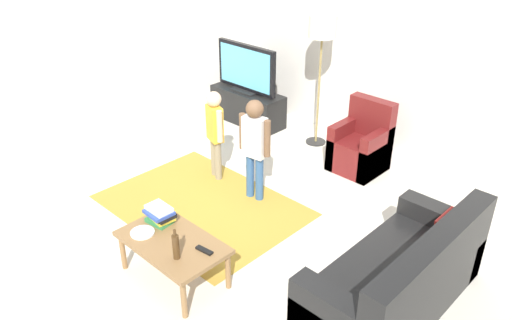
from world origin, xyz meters
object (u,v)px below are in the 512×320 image
object	(u,v)px
tv	(246,69)
child_center	(255,141)
coffee_table	(173,245)
tv_stand	(248,107)
armchair	(362,147)
couch	(403,282)
floor_lamp	(322,34)
tv_remote	(204,250)
plate	(142,233)
book_stack	(160,214)
child_near_tv	(215,127)
bottle	(176,246)

from	to	relation	value
tv	child_center	xyz separation A→B (m)	(1.60, -1.47, -0.12)
coffee_table	child_center	bearing A→B (deg)	106.20
tv_stand	armchair	xyz separation A→B (m)	(2.08, -0.04, 0.05)
couch	floor_lamp	xyz separation A→B (m)	(-2.52, 2.07, 1.25)
floor_lamp	tv_remote	bearing A→B (deg)	-69.37
tv	couch	size ratio (longest dim) A/B	0.61
armchair	plate	distance (m)	3.10
book_stack	couch	bearing A→B (deg)	26.35
child_center	plate	xyz separation A→B (m)	(0.16, -1.63, -0.30)
tv_stand	coffee_table	world-z (taller)	tv_stand
book_stack	tv_stand	bearing A→B (deg)	120.95
child_center	book_stack	bearing A→B (deg)	-84.34
child_center	floor_lamp	bearing A→B (deg)	103.37
armchair	coffee_table	xyz separation A→B (m)	(-0.04, -2.96, 0.07)
couch	child_near_tv	bearing A→B (deg)	171.04
armchair	floor_lamp	xyz separation A→B (m)	(-0.87, 0.19, 1.25)
armchair	book_stack	xyz separation A→B (m)	(-0.34, -2.86, 0.21)
tv	tv_remote	distance (m)	3.75
tv	child_near_tv	bearing A→B (deg)	-57.66
couch	tv_remote	xyz separation A→B (m)	(-1.37, -0.98, 0.14)
armchair	tv	bearing A→B (deg)	179.49
armchair	book_stack	bearing A→B (deg)	-96.77
armchair	child_center	size ratio (longest dim) A/B	0.75
child_near_tv	coffee_table	distance (m)	1.92
tv	bottle	world-z (taller)	tv
bottle	tv_remote	size ratio (longest dim) A/B	1.71
tv	book_stack	world-z (taller)	tv
child_near_tv	child_center	bearing A→B (deg)	-1.57
plate	coffee_table	bearing A→B (deg)	23.22
tv	book_stack	size ratio (longest dim) A/B	4.08
child_near_tv	book_stack	distance (m)	1.65
tv_remote	child_center	bearing A→B (deg)	111.06
tv_stand	armchair	bearing A→B (deg)	-1.09
floor_lamp	plate	world-z (taller)	floor_lamp
armchair	tv_remote	distance (m)	2.88
tv	armchair	size ratio (longest dim) A/B	1.22
floor_lamp	child_near_tv	xyz separation A→B (m)	(-0.29, -1.63, -0.87)
book_stack	tv_remote	bearing A→B (deg)	0.08
tv_stand	plate	bearing A→B (deg)	-60.60
tv_remote	plate	xyz separation A→B (m)	(-0.60, -0.22, -0.00)
bottle	floor_lamp	bearing A→B (deg)	107.77
floor_lamp	couch	bearing A→B (deg)	-39.42
child_center	book_stack	size ratio (longest dim) A/B	4.48
book_stack	bottle	distance (m)	0.56
tv	plate	distance (m)	3.59
tv_stand	child_center	xyz separation A→B (m)	(1.60, -1.49, 0.48)
coffee_table	tv_remote	distance (m)	0.34
tv_stand	child_center	world-z (taller)	child_center
child_near_tv	plate	distance (m)	1.86
armchair	coffee_table	distance (m)	2.96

